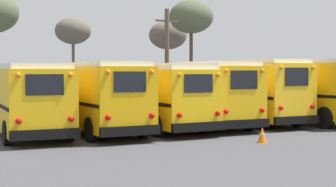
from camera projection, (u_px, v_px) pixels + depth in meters
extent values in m
plane|color=#424247|center=(166.00, 125.00, 26.05)|extent=(160.00, 160.00, 0.00)
cube|color=yellow|center=(23.00, 97.00, 22.98)|extent=(2.95, 10.54, 2.51)
cube|color=white|center=(22.00, 67.00, 22.92)|extent=(2.73, 10.11, 0.20)
cube|color=black|center=(46.00, 134.00, 18.24)|extent=(2.50, 0.32, 0.36)
cube|color=black|center=(45.00, 85.00, 18.18)|extent=(1.35, 0.09, 0.75)
sphere|color=red|center=(19.00, 121.00, 17.83)|extent=(0.22, 0.22, 0.22)
sphere|color=orange|center=(18.00, 75.00, 17.76)|extent=(0.18, 0.18, 0.18)
sphere|color=red|center=(71.00, 119.00, 18.58)|extent=(0.22, 0.22, 0.22)
sphere|color=orange|center=(71.00, 75.00, 18.51)|extent=(0.18, 0.18, 0.18)
cube|color=black|center=(50.00, 101.00, 23.49)|extent=(0.52, 10.21, 0.14)
cylinder|color=black|center=(34.00, 115.00, 27.07)|extent=(0.32, 0.94, 0.93)
cylinder|color=black|center=(7.00, 133.00, 18.99)|extent=(0.32, 0.94, 0.93)
cylinder|color=black|center=(69.00, 130.00, 19.93)|extent=(0.32, 0.94, 0.93)
cube|color=#EAAA0F|center=(89.00, 95.00, 23.53)|extent=(2.40, 9.85, 2.59)
cube|color=white|center=(89.00, 65.00, 23.47)|extent=(2.21, 9.45, 0.20)
cube|color=black|center=(130.00, 131.00, 19.15)|extent=(2.39, 0.22, 0.36)
cube|color=black|center=(130.00, 82.00, 19.09)|extent=(1.29, 0.04, 0.78)
sphere|color=red|center=(108.00, 118.00, 18.72)|extent=(0.22, 0.22, 0.22)
sphere|color=orange|center=(108.00, 72.00, 18.65)|extent=(0.18, 0.18, 0.18)
sphere|color=red|center=(152.00, 116.00, 19.51)|extent=(0.22, 0.22, 0.22)
sphere|color=orange|center=(152.00, 72.00, 19.44)|extent=(0.18, 0.18, 0.18)
cube|color=black|center=(64.00, 100.00, 23.01)|extent=(0.09, 9.64, 0.14)
cube|color=black|center=(113.00, 99.00, 24.06)|extent=(0.09, 9.64, 0.14)
cylinder|color=black|center=(47.00, 115.00, 26.32)|extent=(0.29, 0.99, 0.99)
cylinder|color=black|center=(88.00, 114.00, 27.30)|extent=(0.29, 0.99, 0.99)
cylinder|color=black|center=(91.00, 129.00, 19.86)|extent=(0.29, 0.99, 0.99)
cylinder|color=black|center=(143.00, 127.00, 20.83)|extent=(0.29, 0.99, 0.99)
cube|color=yellow|center=(145.00, 96.00, 24.81)|extent=(2.76, 9.67, 2.48)
cube|color=white|center=(145.00, 68.00, 24.75)|extent=(2.56, 9.28, 0.20)
cube|color=black|center=(199.00, 127.00, 20.63)|extent=(2.48, 0.29, 0.36)
cube|color=black|center=(199.00, 83.00, 20.58)|extent=(1.33, 0.08, 0.74)
sphere|color=red|center=(180.00, 115.00, 20.16)|extent=(0.22, 0.22, 0.22)
sphere|color=orange|center=(180.00, 75.00, 20.09)|extent=(0.18, 0.18, 0.18)
sphere|color=red|center=(218.00, 113.00, 21.04)|extent=(0.22, 0.22, 0.22)
sphere|color=orange|center=(218.00, 75.00, 20.97)|extent=(0.18, 0.18, 0.18)
cube|color=black|center=(122.00, 100.00, 24.22)|extent=(0.36, 9.39, 0.14)
cube|color=black|center=(167.00, 99.00, 25.41)|extent=(0.36, 9.39, 0.14)
cylinder|color=black|center=(97.00, 114.00, 27.36)|extent=(0.31, 0.97, 0.97)
cylinder|color=black|center=(135.00, 112.00, 28.45)|extent=(0.31, 0.97, 0.97)
cylinder|color=black|center=(158.00, 126.00, 21.25)|extent=(0.31, 0.97, 0.97)
cylinder|color=black|center=(204.00, 123.00, 22.35)|extent=(0.31, 0.97, 0.97)
cube|color=yellow|center=(188.00, 92.00, 26.77)|extent=(2.92, 10.72, 2.66)
cube|color=white|center=(188.00, 65.00, 26.71)|extent=(2.71, 10.28, 0.20)
cube|color=black|center=(244.00, 124.00, 21.95)|extent=(2.47, 0.32, 0.36)
cube|color=black|center=(244.00, 80.00, 21.89)|extent=(1.33, 0.09, 0.80)
sphere|color=red|center=(226.00, 112.00, 21.54)|extent=(0.22, 0.22, 0.22)
sphere|color=orange|center=(226.00, 71.00, 21.47)|extent=(0.18, 0.18, 0.18)
sphere|color=red|center=(262.00, 110.00, 22.29)|extent=(0.22, 0.22, 0.22)
sphere|color=orange|center=(262.00, 71.00, 22.21)|extent=(0.18, 0.18, 0.18)
cube|color=black|center=(167.00, 97.00, 26.28)|extent=(0.52, 10.39, 0.14)
cube|color=black|center=(209.00, 96.00, 27.28)|extent=(0.52, 10.39, 0.14)
cylinder|color=black|center=(140.00, 110.00, 30.01)|extent=(0.32, 0.94, 0.92)
cylinder|color=black|center=(175.00, 109.00, 30.93)|extent=(0.32, 0.94, 0.92)
cylinder|color=black|center=(206.00, 123.00, 22.71)|extent=(0.32, 0.94, 0.92)
cylinder|color=black|center=(249.00, 121.00, 23.63)|extent=(0.32, 0.94, 0.92)
cube|color=yellow|center=(234.00, 90.00, 28.00)|extent=(2.49, 10.09, 2.79)
cube|color=white|center=(234.00, 63.00, 27.93)|extent=(2.29, 9.69, 0.20)
cube|color=black|center=(297.00, 120.00, 23.52)|extent=(2.52, 0.20, 0.36)
cube|color=black|center=(297.00, 77.00, 23.46)|extent=(1.36, 0.03, 0.84)
sphere|color=red|center=(281.00, 108.00, 23.06)|extent=(0.22, 0.22, 0.22)
sphere|color=orange|center=(281.00, 68.00, 22.99)|extent=(0.18, 0.18, 0.18)
sphere|color=red|center=(313.00, 107.00, 23.90)|extent=(0.22, 0.22, 0.22)
sphere|color=orange|center=(313.00, 68.00, 23.82)|extent=(0.18, 0.18, 0.18)
cube|color=black|center=(215.00, 94.00, 27.44)|extent=(0.04, 9.89, 0.14)
cube|color=black|center=(253.00, 93.00, 28.57)|extent=(0.04, 9.89, 0.14)
cylinder|color=black|center=(183.00, 109.00, 30.87)|extent=(0.28, 0.96, 0.96)
cylinder|color=black|center=(215.00, 108.00, 31.91)|extent=(0.28, 0.96, 0.96)
cylinder|color=black|center=(258.00, 119.00, 24.19)|extent=(0.28, 0.96, 0.96)
cylinder|color=black|center=(297.00, 117.00, 25.23)|extent=(0.28, 0.96, 0.96)
cube|color=#EAAA0F|center=(287.00, 89.00, 28.38)|extent=(2.93, 10.44, 2.78)
cube|color=white|center=(287.00, 62.00, 28.32)|extent=(2.72, 10.02, 0.20)
cube|color=black|center=(270.00, 93.00, 27.79)|extent=(0.55, 10.11, 0.14)
cube|color=black|center=(303.00, 93.00, 29.00)|extent=(0.55, 10.11, 0.14)
cylinder|color=black|center=(228.00, 108.00, 31.22)|extent=(0.33, 1.07, 1.06)
cylinder|color=black|center=(257.00, 107.00, 32.34)|extent=(0.33, 1.07, 1.06)
cylinder|color=black|center=(326.00, 118.00, 24.53)|extent=(0.33, 1.07, 1.06)
cylinder|color=brown|center=(167.00, 59.00, 37.59)|extent=(0.33, 0.33, 7.31)
cube|color=brown|center=(167.00, 21.00, 37.47)|extent=(1.80, 0.14, 0.14)
cylinder|color=brown|center=(168.00, 74.00, 46.44)|extent=(0.25, 0.25, 5.08)
ellipsoid|color=#5B5447|center=(168.00, 35.00, 46.29)|extent=(3.41, 3.41, 2.56)
cylinder|color=brown|center=(73.00, 72.00, 44.23)|extent=(0.25, 0.25, 5.39)
ellipsoid|color=#5B5447|center=(73.00, 31.00, 44.08)|extent=(3.08, 3.08, 2.31)
cylinder|color=#473323|center=(191.00, 67.00, 42.17)|extent=(0.28, 0.28, 6.22)
ellipsoid|color=#4C563D|center=(191.00, 17.00, 41.99)|extent=(3.62, 3.62, 2.72)
cylinder|color=#939399|center=(15.00, 107.00, 29.56)|extent=(0.06, 0.06, 1.40)
cylinder|color=#939399|center=(57.00, 106.00, 30.68)|extent=(0.06, 0.06, 1.40)
cylinder|color=#939399|center=(96.00, 104.00, 31.79)|extent=(0.06, 0.06, 1.40)
cylinder|color=#939399|center=(133.00, 103.00, 32.90)|extent=(0.06, 0.06, 1.40)
cylinder|color=#939399|center=(167.00, 102.00, 34.02)|extent=(0.06, 0.06, 1.40)
cylinder|color=#939399|center=(199.00, 101.00, 35.13)|extent=(0.06, 0.06, 1.40)
cylinder|color=#939399|center=(229.00, 100.00, 36.24)|extent=(0.06, 0.06, 1.40)
cylinder|color=#939399|center=(257.00, 100.00, 37.36)|extent=(0.06, 0.06, 1.40)
cylinder|color=#939399|center=(115.00, 93.00, 32.32)|extent=(22.11, 0.04, 0.04)
cone|color=orange|center=(262.00, 135.00, 19.77)|extent=(0.36, 0.36, 0.61)
cylinder|color=white|center=(262.00, 134.00, 19.77)|extent=(0.17, 0.17, 0.06)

